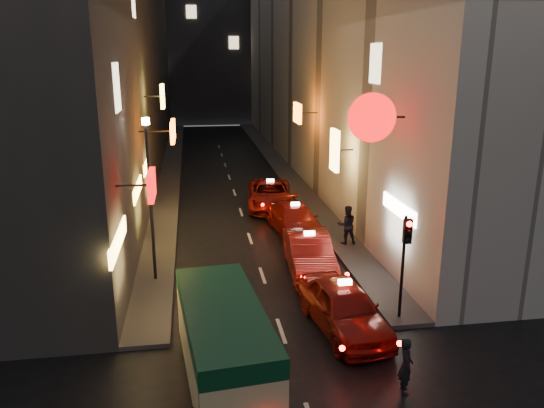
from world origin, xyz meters
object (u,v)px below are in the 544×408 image
pedestrian_crossing (406,362)px  traffic_light (406,246)px  taxi_near (344,304)px  lamp_post (150,189)px  minibus (224,337)px

pedestrian_crossing → traffic_light: (1.34, 3.60, 1.81)m
pedestrian_crossing → taxi_near: bearing=22.4°
taxi_near → lamp_post: (-6.19, 4.71, 2.81)m
pedestrian_crossing → traffic_light: 4.24m
pedestrian_crossing → lamp_post: bearing=51.4°
taxi_near → lamp_post: lamp_post is taller
minibus → traffic_light: bearing=24.3°
minibus → lamp_post: 7.88m
traffic_light → taxi_near: bearing=-174.8°
minibus → traffic_light: 6.67m
lamp_post → traffic_light: bearing=-28.9°
minibus → taxi_near: 4.74m
minibus → traffic_light: size_ratio=1.63×
minibus → taxi_near: size_ratio=0.95×
minibus → pedestrian_crossing: minibus is taller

